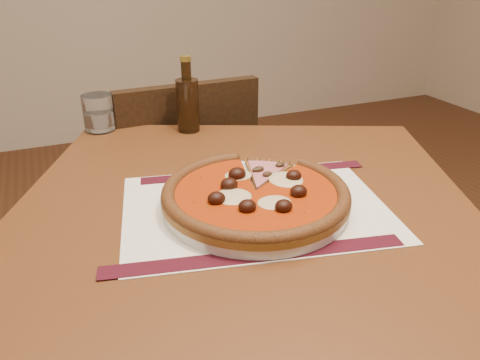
% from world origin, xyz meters
% --- Properties ---
extents(table, '(1.06, 1.06, 0.75)m').
position_xyz_m(table, '(-0.36, 0.52, 0.65)').
color(table, brown).
rests_on(table, ground).
extents(chair_far, '(0.41, 0.41, 0.84)m').
position_xyz_m(chair_far, '(-0.31, 1.11, 0.48)').
color(chair_far, black).
rests_on(chair_far, ground).
extents(placemat, '(0.50, 0.40, 0.00)m').
position_xyz_m(placemat, '(-0.36, 0.48, 0.75)').
color(placemat, white).
rests_on(placemat, table).
extents(plate, '(0.31, 0.31, 0.02)m').
position_xyz_m(plate, '(-0.36, 0.48, 0.76)').
color(plate, white).
rests_on(plate, placemat).
extents(pizza, '(0.32, 0.32, 0.04)m').
position_xyz_m(pizza, '(-0.36, 0.48, 0.78)').
color(pizza, olive).
rests_on(pizza, plate).
extents(ham_slice, '(0.11, 0.13, 0.02)m').
position_xyz_m(ham_slice, '(-0.29, 0.56, 0.78)').
color(ham_slice, olive).
rests_on(ham_slice, plate).
extents(water_glass, '(0.10, 0.10, 0.09)m').
position_xyz_m(water_glass, '(-0.55, 1.00, 0.79)').
color(water_glass, white).
rests_on(water_glass, table).
extents(bottle, '(0.05, 0.05, 0.18)m').
position_xyz_m(bottle, '(-0.34, 0.91, 0.82)').
color(bottle, '#331E0C').
rests_on(bottle, table).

